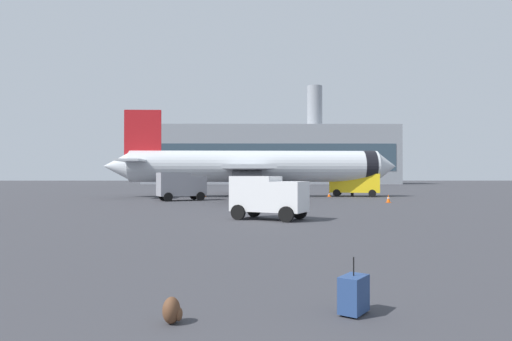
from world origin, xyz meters
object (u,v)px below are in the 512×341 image
airplane_at_gate (253,167)px  safety_cone_far (205,194)px  service_truck (181,185)px  safety_cone_outer (388,199)px  cargo_van (268,195)px  rolling_suitcase (354,294)px  traveller_backpack (172,311)px  safety_cone_mid (303,194)px  fuel_truck (354,182)px  safety_cone_near (329,194)px

airplane_at_gate → safety_cone_far: 6.77m
airplane_at_gate → service_truck: (-7.42, -8.16, -2.05)m
safety_cone_far → safety_cone_outer: bearing=-32.5°
cargo_van → rolling_suitcase: 18.51m
cargo_van → traveller_backpack: cargo_van is taller
safety_cone_mid → safety_cone_outer: 13.73m
traveller_backpack → fuel_truck: bearing=73.7°
cargo_van → safety_cone_mid: bearing=79.5°
safety_cone_outer → traveller_backpack: 38.13m
service_truck → safety_cone_outer: 20.83m
rolling_suitcase → safety_cone_outer: bearing=72.4°
cargo_van → safety_cone_near: size_ratio=7.54×
traveller_backpack → rolling_suitcase: bearing=8.7°
airplane_at_gate → rolling_suitcase: (2.01, -46.49, -3.27)m
airplane_at_gate → traveller_backpack: bearing=-91.7°
airplane_at_gate → service_truck: airplane_at_gate is taller
fuel_truck → cargo_van: (-11.52, -28.61, -0.32)m
safety_cone_mid → airplane_at_gate: bearing=-178.4°
fuel_truck → safety_cone_far: (-18.37, -0.24, -1.46)m
safety_cone_near → safety_cone_mid: (-3.06, 0.60, 0.03)m
safety_cone_far → traveller_backpack: 47.56m
safety_cone_far → service_truck: bearing=-100.3°
safety_cone_far → traveller_backpack: size_ratio=1.31×
safety_cone_mid → traveller_backpack: (-7.59, -47.19, -0.11)m
service_truck → safety_cone_outer: (20.48, -3.56, -1.22)m
fuel_truck → cargo_van: bearing=-111.9°
cargo_van → safety_cone_near: 28.85m
cargo_van → traveller_backpack: (-2.35, -18.98, -1.22)m
airplane_at_gate → safety_cone_mid: bearing=1.6°
fuel_truck → safety_cone_outer: size_ratio=8.27×
cargo_van → safety_cone_outer: size_ratio=6.23×
fuel_truck → traveller_backpack: 49.60m
airplane_at_gate → traveller_backpack: (-1.39, -47.02, -3.42)m
cargo_van → safety_cone_near: (8.29, 27.61, -1.13)m
service_truck → fuel_truck: 21.75m
service_truck → rolling_suitcase: bearing=-76.2°
service_truck → safety_cone_mid: bearing=31.5°
airplane_at_gate → traveller_backpack: 47.16m
safety_cone_outer → airplane_at_gate: bearing=138.1°
fuel_truck → safety_cone_mid: fuel_truck is taller
traveller_backpack → cargo_van: bearing=82.9°
safety_cone_outer → fuel_truck: bearing=92.7°
airplane_at_gate → safety_cone_outer: (13.06, -11.73, -3.27)m
cargo_van → safety_cone_far: bearing=103.6°
fuel_truck → safety_cone_near: 3.69m
safety_cone_mid → safety_cone_outer: safety_cone_outer is taller
safety_cone_mid → fuel_truck: bearing=3.7°
service_truck → traveller_backpack: bearing=-81.2°
safety_cone_near → safety_cone_far: size_ratio=1.02×
service_truck → cargo_van: service_truck is taller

